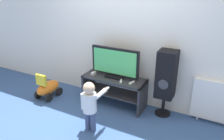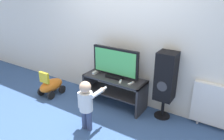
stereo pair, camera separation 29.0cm
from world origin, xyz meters
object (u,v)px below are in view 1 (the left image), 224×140
television (115,63)px  game_console (95,73)px  ride_on_toy (48,88)px  speaker_tower (166,76)px  child (90,103)px  remote_primary (132,83)px  remote_secondary (121,81)px  radiator (222,103)px

television → game_console: television is taller
television → ride_on_toy: bearing=-163.2°
speaker_tower → ride_on_toy: size_ratio=2.12×
child → remote_primary: bearing=66.5°
speaker_tower → ride_on_toy: (-2.13, -0.46, -0.51)m
television → remote_secondary: (0.17, -0.12, -0.25)m
ride_on_toy → radiator: (2.98, 0.58, 0.19)m
remote_primary → remote_secondary: 0.19m
remote_primary → radiator: radiator is taller
television → child: (0.03, -0.84, -0.33)m
radiator → game_console: bearing=-173.4°
ride_on_toy → remote_primary: bearing=10.2°
remote_secondary → ride_on_toy: (-1.43, -0.26, -0.35)m
remote_secondary → radiator: radiator is taller
child → radiator: (1.70, 1.05, -0.08)m
remote_secondary → child: 0.74m
remote_secondary → speaker_tower: (0.70, 0.20, 0.16)m
game_console → child: (0.43, -0.80, -0.09)m
remote_primary → child: size_ratio=0.17×
remote_secondary → game_console: bearing=172.5°
remote_primary → remote_secondary: same height
television → remote_primary: (0.36, -0.09, -0.25)m
game_console → remote_secondary: size_ratio=1.30×
speaker_tower → radiator: 0.92m
remote_secondary → radiator: size_ratio=0.15×
remote_secondary → speaker_tower: bearing=15.9°
game_console → ride_on_toy: 0.99m
remote_secondary → television: bearing=146.3°
television → remote_primary: bearing=-13.7°
remote_secondary → child: child is taller
game_console → remote_primary: (0.75, -0.05, -0.01)m
television → radiator: size_ratio=0.99×
television → remote_secondary: television is taller
remote_secondary → speaker_tower: size_ratio=0.12×
television → ride_on_toy: (-1.25, -0.38, -0.60)m
remote_primary → remote_secondary: bearing=-171.5°
child → speaker_tower: bearing=47.7°
remote_primary → radiator: size_ratio=0.15×
ride_on_toy → television: bearing=16.8°
television → speaker_tower: 0.88m
game_console → radiator: (2.12, 0.25, -0.17)m
child → game_console: bearing=118.0°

